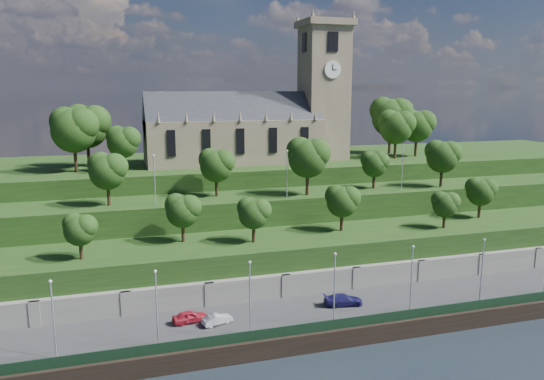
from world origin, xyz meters
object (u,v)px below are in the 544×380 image
object	(u,v)px
car_left	(190,317)
car_middle	(217,319)
church	(258,121)
car_right	(343,300)

from	to	relation	value
car_left	car_middle	distance (m)	3.25
church	car_right	world-z (taller)	church
car_left	car_middle	world-z (taller)	car_left
church	car_right	distance (m)	44.09
car_left	car_middle	bearing A→B (deg)	-122.63
church	car_middle	xyz separation A→B (m)	(-15.85, -40.17, -19.93)
car_middle	car_right	distance (m)	16.12
church	car_left	distance (m)	47.43
church	car_left	world-z (taller)	church
church	car_middle	world-z (taller)	church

